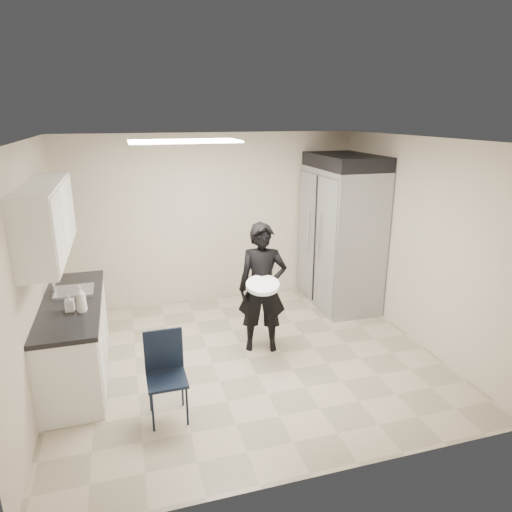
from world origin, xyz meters
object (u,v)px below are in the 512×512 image
object	(u,v)px
lower_counter	(75,340)
man_tuxedo	(262,288)
commercial_fridge	(341,238)
folding_chair	(167,380)

from	to	relation	value
lower_counter	man_tuxedo	bearing A→B (deg)	0.13
lower_counter	commercial_fridge	bearing A→B (deg)	15.88
folding_chair	man_tuxedo	distance (m)	1.73
commercial_fridge	folding_chair	world-z (taller)	commercial_fridge
commercial_fridge	folding_chair	bearing A→B (deg)	-143.13
lower_counter	man_tuxedo	distance (m)	2.23
man_tuxedo	folding_chair	bearing A→B (deg)	-123.70
folding_chair	man_tuxedo	xyz separation A→B (m)	(1.29, 1.09, 0.39)
lower_counter	folding_chair	xyz separation A→B (m)	(0.90, -1.08, -0.01)
commercial_fridge	man_tuxedo	bearing A→B (deg)	-145.95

